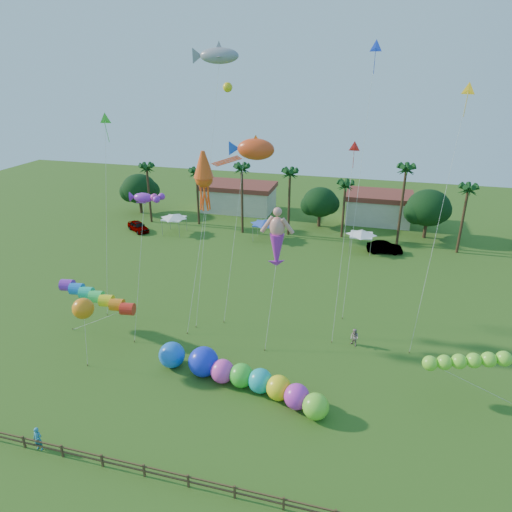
% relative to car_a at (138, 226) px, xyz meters
% --- Properties ---
extents(ground, '(160.00, 160.00, 0.00)m').
position_rel_car_a_xyz_m(ground, '(25.86, -35.34, -0.77)').
color(ground, '#285116').
rests_on(ground, ground).
extents(tree_line, '(69.46, 8.91, 11.00)m').
position_rel_car_a_xyz_m(tree_line, '(29.43, 8.66, 3.50)').
color(tree_line, '#3A2819').
rests_on(tree_line, ground).
extents(buildings_row, '(35.00, 7.00, 4.00)m').
position_rel_car_a_xyz_m(buildings_row, '(22.77, 14.66, 1.23)').
color(buildings_row, beige).
rests_on(buildings_row, ground).
extents(tent_row, '(31.00, 4.00, 0.60)m').
position_rel_car_a_xyz_m(tent_row, '(19.86, 1.00, 1.98)').
color(tent_row, white).
rests_on(tent_row, ground).
extents(fence, '(36.12, 0.12, 1.00)m').
position_rel_car_a_xyz_m(fence, '(25.86, -41.34, -0.16)').
color(fence, brown).
rests_on(fence, ground).
extents(car_a, '(4.77, 4.10, 1.55)m').
position_rel_car_a_xyz_m(car_a, '(0.00, 0.00, 0.00)').
color(car_a, '#4C4C54').
rests_on(car_a, ground).
extents(car_b, '(4.93, 2.29, 1.57)m').
position_rel_car_a_xyz_m(car_b, '(37.14, 0.89, 0.01)').
color(car_b, '#4C4C54').
rests_on(car_b, ground).
extents(spectator_a, '(0.67, 0.47, 1.77)m').
position_rel_car_a_xyz_m(spectator_a, '(14.92, -41.16, 0.11)').
color(spectator_a, teal).
rests_on(spectator_a, ground).
extents(spectator_b, '(1.06, 1.04, 1.73)m').
position_rel_car_a_xyz_m(spectator_b, '(34.66, -23.06, 0.09)').
color(spectator_b, '#A78C8B').
rests_on(spectator_b, ground).
extents(caterpillar_inflatable, '(12.30, 5.11, 2.53)m').
position_rel_car_a_xyz_m(caterpillar_inflatable, '(27.11, -31.61, 0.29)').
color(caterpillar_inflatable, '#FF43C0').
rests_on(caterpillar_inflatable, ground).
extents(blue_ball, '(2.24, 2.24, 2.24)m').
position_rel_car_a_xyz_m(blue_ball, '(19.72, -30.29, 0.35)').
color(blue_ball, blue).
rests_on(blue_ball, ground).
extents(rainbow_tube, '(8.77, 1.45, 4.04)m').
position_rel_car_a_xyz_m(rainbow_tube, '(12.22, -27.78, 2.68)').
color(rainbow_tube, red).
rests_on(rainbow_tube, ground).
extents(green_worm, '(10.02, 1.50, 3.90)m').
position_rel_car_a_xyz_m(green_worm, '(40.50, -28.84, 2.43)').
color(green_worm, '#7EE633').
rests_on(green_worm, ground).
extents(orange_ball_kite, '(2.06, 2.06, 6.41)m').
position_rel_car_a_xyz_m(orange_ball_kite, '(12.84, -31.89, 4.75)').
color(orange_ball_kite, orange).
rests_on(orange_ball_kite, ground).
extents(merman_kite, '(2.66, 4.35, 12.21)m').
position_rel_car_a_xyz_m(merman_kite, '(27.13, -22.85, 8.76)').
color(merman_kite, '#DC897D').
rests_on(merman_kite, ground).
extents(fish_kite, '(5.71, 6.62, 17.70)m').
position_rel_car_a_xyz_m(fish_kite, '(23.61, -17.08, 15.77)').
color(fish_kite, '#F1461A').
rests_on(fish_kite, ground).
extents(shark_kite, '(5.13, 7.33, 25.66)m').
position_rel_car_a_xyz_m(shark_kite, '(20.60, -18.33, 24.01)').
color(shark_kite, gray).
rests_on(shark_kite, ground).
extents(squid_kite, '(2.09, 5.40, 16.99)m').
position_rel_car_a_xyz_m(squid_kite, '(19.67, -20.93, 13.53)').
color(squid_kite, '#FC4E14').
rests_on(squid_kite, ground).
extents(lobster_kite, '(3.63, 5.06, 13.66)m').
position_rel_car_a_xyz_m(lobster_kite, '(15.05, -24.17, 12.24)').
color(lobster_kite, purple).
rests_on(lobster_kite, ground).
extents(delta_kite_red, '(1.11, 3.23, 18.17)m').
position_rel_car_a_xyz_m(delta_kite_red, '(33.06, -20.15, 16.46)').
color(delta_kite_red, red).
rests_on(delta_kite_red, ground).
extents(delta_kite_yellow, '(2.59, 5.24, 22.84)m').
position_rel_car_a_xyz_m(delta_kite_yellow, '(41.48, -18.24, 21.04)').
color(delta_kite_yellow, yellow).
rests_on(delta_kite_yellow, ground).
extents(delta_kite_green, '(1.31, 3.53, 19.96)m').
position_rel_car_a_xyz_m(delta_kite_green, '(9.99, -20.90, 18.26)').
color(delta_kite_green, green).
rests_on(delta_kite_green, ground).
extents(delta_kite_blue, '(1.43, 4.41, 26.14)m').
position_rel_car_a_xyz_m(delta_kite_blue, '(33.89, -14.52, 24.27)').
color(delta_kite_blue, blue).
rests_on(delta_kite_blue, ground).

